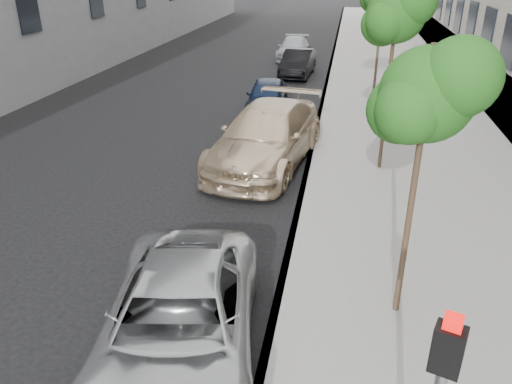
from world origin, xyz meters
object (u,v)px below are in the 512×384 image
(sedan_blue, at_px, (267,96))
(sedan_rear, at_px, (294,48))
(tree_mid, at_px, (398,13))
(minivan, at_px, (179,323))
(tree_near, at_px, (429,95))
(sedan_black, at_px, (298,63))
(suv, at_px, (266,136))

(sedan_blue, height_order, sedan_rear, sedan_blue)
(tree_mid, xyz_separation_m, minivan, (-3.33, -8.12, -3.64))
(tree_near, xyz_separation_m, sedan_black, (-3.66, 18.94, -3.19))
(tree_near, distance_m, sedan_black, 19.56)
(minivan, xyz_separation_m, suv, (0.00, 8.21, 0.16))
(suv, bearing_deg, sedan_blue, 107.50)
(sedan_black, bearing_deg, tree_mid, -70.00)
(tree_mid, distance_m, minivan, 9.50)
(suv, distance_m, sedan_rear, 17.15)
(tree_mid, distance_m, sedan_rear, 18.14)
(sedan_blue, distance_m, sedan_rear, 11.70)
(minivan, distance_m, sedan_black, 20.57)
(tree_near, height_order, tree_mid, tree_mid)
(sedan_blue, xyz_separation_m, sedan_black, (0.51, 6.94, 0.01))
(tree_mid, relative_size, sedan_rear, 1.18)
(tree_near, relative_size, sedan_blue, 1.20)
(tree_mid, xyz_separation_m, sedan_black, (-3.66, 12.44, -3.66))
(tree_mid, relative_size, sedan_blue, 1.34)
(sedan_black, xyz_separation_m, sedan_rear, (-0.74, 4.76, -0.03))
(sedan_blue, distance_m, sedan_black, 6.95)
(sedan_blue, bearing_deg, sedan_black, 81.83)
(tree_mid, height_order, sedan_blue, tree_mid)
(minivan, height_order, sedan_black, minivan)
(tree_near, xyz_separation_m, minivan, (-3.33, -1.62, -3.17))
(minivan, relative_size, sedan_black, 1.23)
(suv, height_order, sedan_black, suv)
(sedan_black, relative_size, sedan_rear, 0.93)
(tree_mid, height_order, sedan_black, tree_mid)
(tree_mid, bearing_deg, suv, 178.42)
(suv, bearing_deg, minivan, -81.31)
(tree_near, distance_m, sedan_blue, 13.11)
(tree_mid, bearing_deg, sedan_rear, 104.35)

